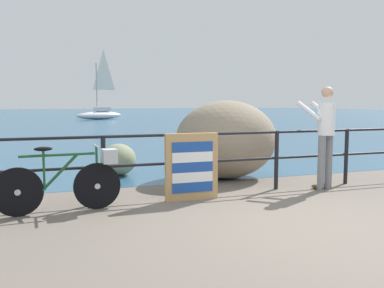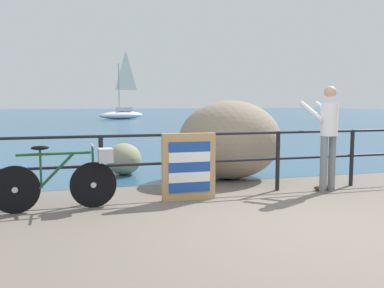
{
  "view_description": "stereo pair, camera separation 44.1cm",
  "coord_description": "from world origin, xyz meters",
  "px_view_note": "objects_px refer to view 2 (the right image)",
  "views": [
    {
      "loc": [
        -2.96,
        -4.31,
        1.51
      ],
      "look_at": [
        -0.68,
        2.23,
        0.8
      ],
      "focal_mm": 38.2,
      "sensor_mm": 36.0,
      "label": 1
    },
    {
      "loc": [
        -2.54,
        -4.44,
        1.51
      ],
      "look_at": [
        -0.68,
        2.23,
        0.8
      ],
      "focal_mm": 38.2,
      "sensor_mm": 36.0,
      "label": 2
    }
  ],
  "objects_px": {
    "breakwater_boulder_left": "(124,159)",
    "sailboat": "(122,111)",
    "bicycle": "(66,177)",
    "folded_deckchair_stack": "(189,167)",
    "person_at_railing": "(328,133)",
    "breakwater_boulder_main": "(230,140)"
  },
  "relations": [
    {
      "from": "bicycle",
      "to": "breakwater_boulder_left",
      "type": "distance_m",
      "value": 2.84
    },
    {
      "from": "folded_deckchair_stack",
      "to": "sailboat",
      "type": "xyz_separation_m",
      "value": [
        2.19,
        30.83,
        0.19
      ]
    },
    {
      "from": "folded_deckchair_stack",
      "to": "breakwater_boulder_left",
      "type": "relative_size",
      "value": 1.22
    },
    {
      "from": "bicycle",
      "to": "sailboat",
      "type": "distance_m",
      "value": 31.18
    },
    {
      "from": "person_at_railing",
      "to": "sailboat",
      "type": "relative_size",
      "value": 0.29
    },
    {
      "from": "bicycle",
      "to": "folded_deckchair_stack",
      "type": "xyz_separation_m",
      "value": [
        1.81,
        0.09,
        0.06
      ]
    },
    {
      "from": "bicycle",
      "to": "sailboat",
      "type": "relative_size",
      "value": 0.28
    },
    {
      "from": "folded_deckchair_stack",
      "to": "breakwater_boulder_left",
      "type": "bearing_deg",
      "value": 106.03
    },
    {
      "from": "breakwater_boulder_left",
      "to": "person_at_railing",
      "type": "bearing_deg",
      "value": -39.07
    },
    {
      "from": "breakwater_boulder_left",
      "to": "sailboat",
      "type": "distance_m",
      "value": 28.45
    },
    {
      "from": "bicycle",
      "to": "sailboat",
      "type": "height_order",
      "value": "sailboat"
    },
    {
      "from": "breakwater_boulder_left",
      "to": "sailboat",
      "type": "bearing_deg",
      "value": 84.11
    },
    {
      "from": "folded_deckchair_stack",
      "to": "bicycle",
      "type": "bearing_deg",
      "value": -177.21
    },
    {
      "from": "person_at_railing",
      "to": "sailboat",
      "type": "bearing_deg",
      "value": -13.84
    },
    {
      "from": "folded_deckchair_stack",
      "to": "breakwater_boulder_main",
      "type": "xyz_separation_m",
      "value": [
        1.26,
        1.51,
        0.25
      ]
    },
    {
      "from": "folded_deckchair_stack",
      "to": "breakwater_boulder_left",
      "type": "height_order",
      "value": "folded_deckchair_stack"
    },
    {
      "from": "bicycle",
      "to": "breakwater_boulder_main",
      "type": "distance_m",
      "value": 3.48
    },
    {
      "from": "bicycle",
      "to": "breakwater_boulder_left",
      "type": "relative_size",
      "value": 1.99
    },
    {
      "from": "person_at_railing",
      "to": "sailboat",
      "type": "height_order",
      "value": "sailboat"
    },
    {
      "from": "bicycle",
      "to": "sailboat",
      "type": "xyz_separation_m",
      "value": [
        4.0,
        30.92,
        0.24
      ]
    },
    {
      "from": "person_at_railing",
      "to": "breakwater_boulder_main",
      "type": "distance_m",
      "value": 1.94
    },
    {
      "from": "breakwater_boulder_main",
      "to": "breakwater_boulder_left",
      "type": "distance_m",
      "value": 2.28
    }
  ]
}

